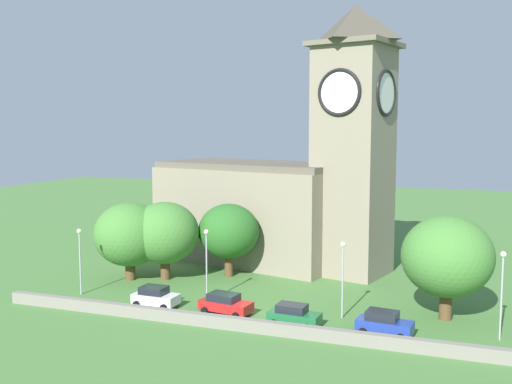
{
  "coord_description": "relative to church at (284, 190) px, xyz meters",
  "views": [
    {
      "loc": [
        17.82,
        -45.1,
        15.82
      ],
      "look_at": [
        -1.65,
        8.11,
        9.66
      ],
      "focal_mm": 41.78,
      "sensor_mm": 36.0,
      "label": 1
    }
  ],
  "objects": [
    {
      "name": "car_red",
      "position": [
        1.08,
        -19.87,
        -7.74
      ],
      "size": [
        4.73,
        2.72,
        1.77
      ],
      "color": "red",
      "rests_on": "ground"
    },
    {
      "name": "streetlamp_west_mid",
      "position": [
        -1.82,
        -17.34,
        -4.13
      ],
      "size": [
        0.44,
        0.44,
        6.71
      ],
      "color": "#9EA0A5",
      "rests_on": "ground"
    },
    {
      "name": "streetlamp_central",
      "position": [
        10.65,
        -17.52,
        -4.28
      ],
      "size": [
        0.44,
        0.44,
        6.44
      ],
      "color": "#9EA0A5",
      "rests_on": "ground"
    },
    {
      "name": "streetlamp_east_mid",
      "position": [
        22.81,
        -18.61,
        -4.11
      ],
      "size": [
        0.44,
        0.44,
        6.75
      ],
      "color": "#9EA0A5",
      "rests_on": "ground"
    },
    {
      "name": "tree_by_tower",
      "position": [
        -12.73,
        -12.7,
        -3.86
      ],
      "size": [
        7.34,
        7.34,
        8.1
      ],
      "color": "brown",
      "rests_on": "ground"
    },
    {
      "name": "ground_plane",
      "position": [
        2.66,
        -5.17,
        -8.64
      ],
      "size": [
        200.0,
        200.0,
        0.0
      ],
      "primitive_type": "plane",
      "color": "#477538"
    },
    {
      "name": "car_blue",
      "position": [
        14.54,
        -20.66,
        -7.66
      ],
      "size": [
        4.36,
        2.52,
        1.93
      ],
      "color": "#233D9E",
      "rests_on": "ground"
    },
    {
      "name": "car_white",
      "position": [
        -5.53,
        -20.13,
        -7.72
      ],
      "size": [
        4.08,
        2.36,
        1.83
      ],
      "color": "silver",
      "rests_on": "ground"
    },
    {
      "name": "tree_churchyard",
      "position": [
        18.75,
        -14.94,
        -3.36
      ],
      "size": [
        7.45,
        7.45,
        8.66
      ],
      "color": "brown",
      "rests_on": "ground"
    },
    {
      "name": "car_green",
      "position": [
        7.44,
        -20.88,
        -7.74
      ],
      "size": [
        4.26,
        2.32,
        1.78
      ],
      "color": "#1E6B38",
      "rests_on": "ground"
    },
    {
      "name": "tree_riverside_west",
      "position": [
        -3.64,
        -7.81,
        -3.77
      ],
      "size": [
        6.44,
        6.44,
        7.79
      ],
      "color": "brown",
      "rests_on": "ground"
    },
    {
      "name": "tree_riverside_east",
      "position": [
        -9.37,
        -11.31,
        -3.73
      ],
      "size": [
        7.14,
        7.14,
        8.15
      ],
      "color": "brown",
      "rests_on": "ground"
    },
    {
      "name": "church",
      "position": [
        0.0,
        0.0,
        0.0
      ],
      "size": [
        29.49,
        16.69,
        28.47
      ],
      "color": "gray",
      "rests_on": "ground"
    },
    {
      "name": "streetlamp_west_end",
      "position": [
        -14.17,
        -19.09,
        -4.35
      ],
      "size": [
        0.44,
        0.44,
        6.32
      ],
      "color": "#9EA0A5",
      "rests_on": "ground"
    },
    {
      "name": "quay_barrier",
      "position": [
        2.66,
        -23.3,
        -8.14
      ],
      "size": [
        41.77,
        0.7,
        1.0
      ],
      "primitive_type": "cube",
      "color": "gray",
      "rests_on": "ground"
    }
  ]
}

